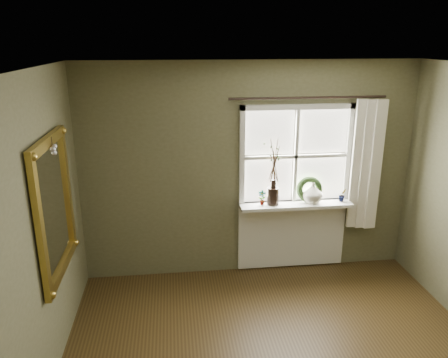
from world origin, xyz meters
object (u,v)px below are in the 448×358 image
Objects in this scene: cream_vase at (313,193)px; gilt_mirror at (55,207)px; dark_jug at (273,196)px; wreath at (309,192)px.

gilt_mirror is at bearing -159.10° from cream_vase.
dark_jug is at bearing 180.00° from cream_vase.
wreath reaches higher than dark_jug.
cream_vase is at bearing -52.41° from wreath.
gilt_mirror is at bearing -156.77° from wreath.
cream_vase is (0.49, 0.00, 0.02)m from dark_jug.
gilt_mirror is at bearing -155.04° from dark_jug.
dark_jug is 0.46m from wreath.
wreath is (-0.03, 0.04, -0.00)m from cream_vase.
wreath is at bearing 126.21° from cream_vase.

